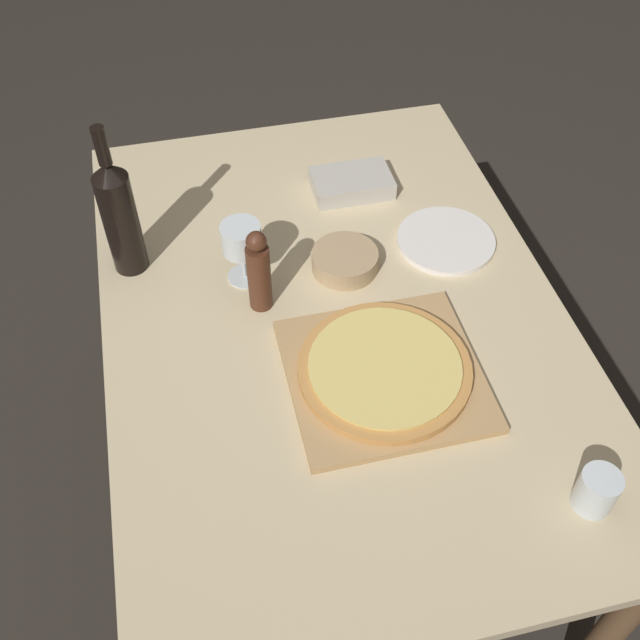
{
  "coord_description": "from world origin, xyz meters",
  "views": [
    {
      "loc": [
        -0.28,
        -1.05,
        1.96
      ],
      "look_at": [
        -0.05,
        -0.07,
        0.82
      ],
      "focal_mm": 42.0,
      "sensor_mm": 36.0,
      "label": 1
    }
  ],
  "objects_px": {
    "small_bowl": "(345,261)",
    "pizza": "(385,368)",
    "wine_glass": "(241,241)",
    "wine_bottle": "(119,215)",
    "pepper_mill": "(259,272)"
  },
  "relations": [
    {
      "from": "wine_bottle",
      "to": "wine_glass",
      "type": "bearing_deg",
      "value": -21.64
    },
    {
      "from": "pizza",
      "to": "wine_glass",
      "type": "bearing_deg",
      "value": 122.99
    },
    {
      "from": "pizza",
      "to": "small_bowl",
      "type": "distance_m",
      "value": 0.32
    },
    {
      "from": "pepper_mill",
      "to": "wine_glass",
      "type": "height_order",
      "value": "pepper_mill"
    },
    {
      "from": "wine_glass",
      "to": "small_bowl",
      "type": "height_order",
      "value": "wine_glass"
    },
    {
      "from": "small_bowl",
      "to": "pizza",
      "type": "bearing_deg",
      "value": -90.33
    },
    {
      "from": "pepper_mill",
      "to": "wine_glass",
      "type": "distance_m",
      "value": 0.09
    },
    {
      "from": "small_bowl",
      "to": "wine_bottle",
      "type": "bearing_deg",
      "value": 165.6
    },
    {
      "from": "pizza",
      "to": "wine_glass",
      "type": "distance_m",
      "value": 0.42
    },
    {
      "from": "wine_glass",
      "to": "pepper_mill",
      "type": "bearing_deg",
      "value": -76.98
    },
    {
      "from": "pepper_mill",
      "to": "wine_glass",
      "type": "xyz_separation_m",
      "value": [
        -0.02,
        0.09,
        0.01
      ]
    },
    {
      "from": "wine_bottle",
      "to": "wine_glass",
      "type": "distance_m",
      "value": 0.27
    },
    {
      "from": "wine_bottle",
      "to": "wine_glass",
      "type": "xyz_separation_m",
      "value": [
        0.24,
        -0.1,
        -0.04
      ]
    },
    {
      "from": "wine_glass",
      "to": "small_bowl",
      "type": "distance_m",
      "value": 0.24
    },
    {
      "from": "pizza",
      "to": "pepper_mill",
      "type": "bearing_deg",
      "value": 128.61
    }
  ]
}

